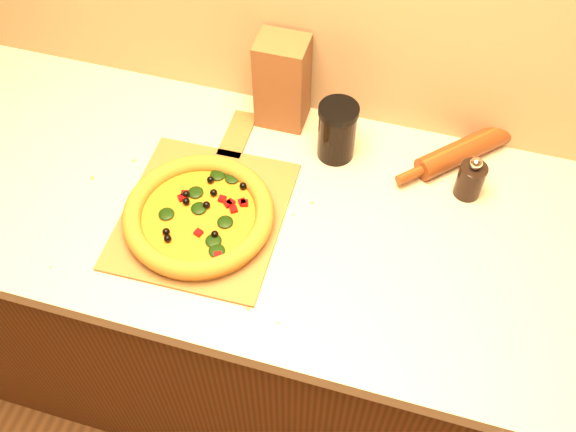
# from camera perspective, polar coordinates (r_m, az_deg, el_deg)

# --- Properties ---
(cabinet) EXTENTS (2.80, 0.65, 0.86)m
(cabinet) POSITION_cam_1_polar(r_m,az_deg,el_deg) (1.77, -0.43, -8.80)
(cabinet) COLOR #42270E
(cabinet) RESTS_ON ground
(countertop) EXTENTS (2.84, 0.68, 0.04)m
(countertop) POSITION_cam_1_polar(r_m,az_deg,el_deg) (1.39, -0.54, -0.12)
(countertop) COLOR beige
(countertop) RESTS_ON cabinet
(pizza_peel) EXTENTS (0.34, 0.51, 0.01)m
(pizza_peel) POSITION_cam_1_polar(r_m,az_deg,el_deg) (1.39, -7.33, 0.61)
(pizza_peel) COLOR brown
(pizza_peel) RESTS_ON countertop
(pizza) EXTENTS (0.32, 0.32, 0.04)m
(pizza) POSITION_cam_1_polar(r_m,az_deg,el_deg) (1.35, -7.94, 0.09)
(pizza) COLOR #AD722B
(pizza) RESTS_ON pizza_peel
(pepper_grinder) EXTENTS (0.06, 0.06, 0.11)m
(pepper_grinder) POSITION_cam_1_polar(r_m,az_deg,el_deg) (1.43, 15.92, 3.16)
(pepper_grinder) COLOR black
(pepper_grinder) RESTS_ON countertop
(rolling_pin) EXTENTS (0.29, 0.30, 0.05)m
(rolling_pin) POSITION_cam_1_polar(r_m,az_deg,el_deg) (1.51, 15.79, 5.85)
(rolling_pin) COLOR #5B230F
(rolling_pin) RESTS_ON countertop
(paper_bag) EXTENTS (0.11, 0.09, 0.23)m
(paper_bag) POSITION_cam_1_polar(r_m,az_deg,el_deg) (1.48, -0.50, 11.81)
(paper_bag) COLOR brown
(paper_bag) RESTS_ON countertop
(dark_jar) EXTENTS (0.09, 0.09, 0.14)m
(dark_jar) POSITION_cam_1_polar(r_m,az_deg,el_deg) (1.43, 4.38, 7.52)
(dark_jar) COLOR black
(dark_jar) RESTS_ON countertop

